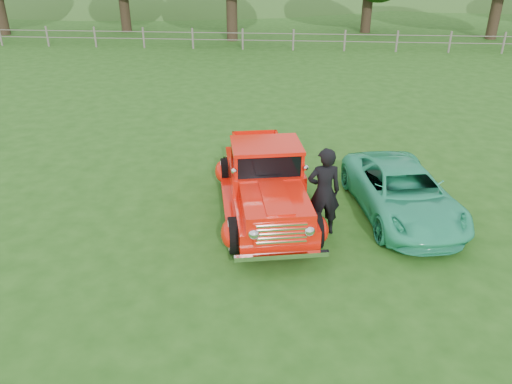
{
  "coord_description": "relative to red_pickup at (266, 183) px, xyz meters",
  "views": [
    {
      "loc": [
        0.28,
        -8.31,
        5.7
      ],
      "look_at": [
        -0.5,
        1.2,
        0.92
      ],
      "focal_mm": 35.0,
      "sensor_mm": 36.0,
      "label": 1
    }
  ],
  "objects": [
    {
      "name": "man",
      "position": [
        1.28,
        -0.73,
        0.19
      ],
      "size": [
        0.8,
        0.6,
        1.98
      ],
      "primitive_type": "imported",
      "rotation": [
        0.0,
        0.0,
        3.33
      ],
      "color": "black",
      "rests_on": "ground"
    },
    {
      "name": "fence_line",
      "position": [
        0.34,
        20.07,
        -0.19
      ],
      "size": [
        48.0,
        0.12,
        1.2
      ],
      "color": "slate",
      "rests_on": "ground"
    },
    {
      "name": "distant_hills",
      "position": [
        -3.74,
        57.53,
        -5.34
      ],
      "size": [
        116.0,
        60.0,
        18.0
      ],
      "color": "#2F5E22",
      "rests_on": "ground"
    },
    {
      "name": "teal_sedan",
      "position": [
        3.13,
        0.23,
        -0.22
      ],
      "size": [
        2.67,
        4.44,
        1.15
      ],
      "primitive_type": "imported",
      "rotation": [
        0.0,
        0.0,
        0.19
      ],
      "color": "#2EBB88",
      "rests_on": "ground"
    },
    {
      "name": "ground",
      "position": [
        0.34,
        -1.93,
        -0.8
      ],
      "size": [
        140.0,
        140.0,
        0.0
      ],
      "primitive_type": "plane",
      "color": "#204F15",
      "rests_on": "ground"
    },
    {
      "name": "red_pickup",
      "position": [
        0.0,
        0.0,
        0.0
      ],
      "size": [
        2.91,
        5.22,
        1.78
      ],
      "rotation": [
        0.0,
        0.0,
        0.19
      ],
      "color": "black",
      "rests_on": "ground"
    }
  ]
}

